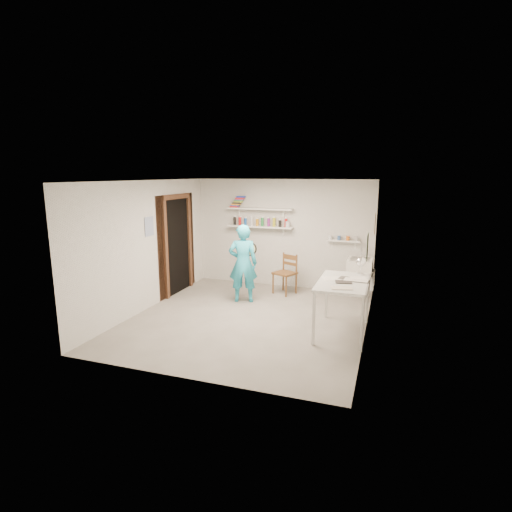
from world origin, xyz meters
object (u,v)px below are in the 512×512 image
(man, at_px, (243,263))
(wooden_chair, at_px, (285,273))
(wall_clock, at_px, (250,249))
(desk_lamp, at_px, (361,262))
(belfast_sink, at_px, (360,266))
(work_table, at_px, (343,307))

(man, xyz_separation_m, wooden_chair, (0.65, 0.78, -0.33))
(wall_clock, relative_size, desk_lamp, 1.73)
(belfast_sink, bearing_deg, man, -159.22)
(work_table, bearing_deg, man, 153.97)
(man, xyz_separation_m, wall_clock, (0.07, 0.21, 0.26))
(belfast_sink, bearing_deg, wall_clock, -163.68)
(belfast_sink, height_order, wooden_chair, wooden_chair)
(desk_lamp, bearing_deg, man, 167.78)
(wooden_chair, xyz_separation_m, work_table, (1.42, -1.79, -0.02))
(work_table, distance_m, desk_lamp, 0.86)
(belfast_sink, distance_m, man, 2.33)
(wall_clock, bearing_deg, belfast_sink, -1.82)
(work_table, bearing_deg, desk_lamp, 67.58)
(wall_clock, relative_size, work_table, 0.22)
(belfast_sink, relative_size, wooden_chair, 0.67)
(belfast_sink, relative_size, wall_clock, 2.15)
(work_table, relative_size, desk_lamp, 8.00)
(wooden_chair, height_order, desk_lamp, desk_lamp)
(man, bearing_deg, belfast_sink, -177.36)
(wall_clock, distance_m, desk_lamp, 2.33)
(wooden_chair, xyz_separation_m, desk_lamp, (1.63, -1.27, 0.63))
(man, height_order, wooden_chair, man)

